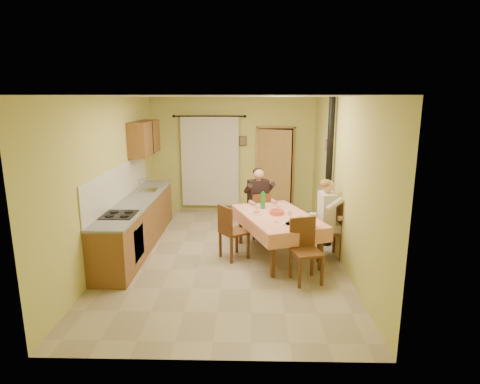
{
  "coord_description": "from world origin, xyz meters",
  "views": [
    {
      "loc": [
        0.41,
        -6.8,
        2.77
      ],
      "look_at": [
        0.25,
        0.1,
        1.15
      ],
      "focal_mm": 30.0,
      "sensor_mm": 36.0,
      "label": 1
    }
  ],
  "objects_px": {
    "chair_left": "(233,242)",
    "man_right": "(328,210)",
    "chair_near": "(306,264)",
    "dining_table": "(277,235)",
    "man_far": "(259,195)",
    "chair_far": "(259,223)",
    "stove_flue": "(328,193)",
    "chair_right": "(327,241)"
  },
  "relations": [
    {
      "from": "dining_table",
      "to": "chair_far",
      "type": "bearing_deg",
      "value": 87.64
    },
    {
      "from": "chair_near",
      "to": "man_right",
      "type": "xyz_separation_m",
      "value": [
        0.5,
        0.98,
        0.59
      ]
    },
    {
      "from": "chair_far",
      "to": "man_right",
      "type": "distance_m",
      "value": 1.68
    },
    {
      "from": "man_right",
      "to": "man_far",
      "type": "bearing_deg",
      "value": 42.81
    },
    {
      "from": "chair_far",
      "to": "chair_near",
      "type": "bearing_deg",
      "value": -90.71
    },
    {
      "from": "man_far",
      "to": "chair_far",
      "type": "bearing_deg",
      "value": -90.0
    },
    {
      "from": "chair_near",
      "to": "chair_far",
      "type": "bearing_deg",
      "value": -87.21
    },
    {
      "from": "chair_left",
      "to": "stove_flue",
      "type": "height_order",
      "value": "stove_flue"
    },
    {
      "from": "chair_near",
      "to": "man_far",
      "type": "xyz_separation_m",
      "value": [
        -0.69,
        2.03,
        0.59
      ]
    },
    {
      "from": "chair_far",
      "to": "chair_right",
      "type": "relative_size",
      "value": 0.91
    },
    {
      "from": "dining_table",
      "to": "chair_near",
      "type": "height_order",
      "value": "chair_near"
    },
    {
      "from": "chair_right",
      "to": "chair_left",
      "type": "bearing_deg",
      "value": 87.22
    },
    {
      "from": "stove_flue",
      "to": "chair_left",
      "type": "bearing_deg",
      "value": -157.27
    },
    {
      "from": "chair_right",
      "to": "man_right",
      "type": "distance_m",
      "value": 0.59
    },
    {
      "from": "chair_near",
      "to": "stove_flue",
      "type": "distance_m",
      "value": 1.9
    },
    {
      "from": "chair_right",
      "to": "man_right",
      "type": "xyz_separation_m",
      "value": [
        -0.02,
        -0.0,
        0.59
      ]
    },
    {
      "from": "man_far",
      "to": "stove_flue",
      "type": "distance_m",
      "value": 1.36
    },
    {
      "from": "chair_near",
      "to": "stove_flue",
      "type": "bearing_deg",
      "value": -126.26
    },
    {
      "from": "man_right",
      "to": "stove_flue",
      "type": "xyz_separation_m",
      "value": [
        0.11,
        0.66,
        0.15
      ]
    },
    {
      "from": "dining_table",
      "to": "stove_flue",
      "type": "bearing_deg",
      "value": 11.85
    },
    {
      "from": "chair_left",
      "to": "man_right",
      "type": "distance_m",
      "value": 1.76
    },
    {
      "from": "dining_table",
      "to": "stove_flue",
      "type": "xyz_separation_m",
      "value": [
        0.98,
        0.6,
        0.65
      ]
    },
    {
      "from": "chair_far",
      "to": "chair_right",
      "type": "height_order",
      "value": "chair_right"
    },
    {
      "from": "dining_table",
      "to": "man_far",
      "type": "bearing_deg",
      "value": 87.66
    },
    {
      "from": "chair_far",
      "to": "chair_left",
      "type": "height_order",
      "value": "chair_left"
    },
    {
      "from": "chair_right",
      "to": "man_right",
      "type": "relative_size",
      "value": 0.74
    },
    {
      "from": "dining_table",
      "to": "chair_far",
      "type": "height_order",
      "value": "chair_far"
    },
    {
      "from": "man_far",
      "to": "man_right",
      "type": "height_order",
      "value": "same"
    },
    {
      "from": "chair_left",
      "to": "stove_flue",
      "type": "distance_m",
      "value": 2.05
    },
    {
      "from": "chair_right",
      "to": "chair_left",
      "type": "xyz_separation_m",
      "value": [
        -1.67,
        -0.08,
        -0.0
      ]
    },
    {
      "from": "chair_near",
      "to": "chair_right",
      "type": "xyz_separation_m",
      "value": [
        0.52,
        0.98,
        0.0
      ]
    },
    {
      "from": "dining_table",
      "to": "chair_near",
      "type": "xyz_separation_m",
      "value": [
        0.37,
        -1.03,
        -0.09
      ]
    },
    {
      "from": "chair_near",
      "to": "dining_table",
      "type": "bearing_deg",
      "value": -86.09
    },
    {
      "from": "chair_near",
      "to": "man_right",
      "type": "distance_m",
      "value": 1.25
    },
    {
      "from": "dining_table",
      "to": "chair_left",
      "type": "bearing_deg",
      "value": 169.89
    },
    {
      "from": "chair_right",
      "to": "man_far",
      "type": "xyz_separation_m",
      "value": [
        -1.2,
        1.05,
        0.59
      ]
    },
    {
      "from": "chair_right",
      "to": "man_far",
      "type": "height_order",
      "value": "man_far"
    },
    {
      "from": "chair_right",
      "to": "man_far",
      "type": "relative_size",
      "value": 0.74
    },
    {
      "from": "chair_right",
      "to": "stove_flue",
      "type": "relative_size",
      "value": 0.37
    },
    {
      "from": "chair_right",
      "to": "man_right",
      "type": "bearing_deg",
      "value": 90.0
    },
    {
      "from": "chair_right",
      "to": "dining_table",
      "type": "bearing_deg",
      "value": 81.16
    },
    {
      "from": "chair_left",
      "to": "dining_table",
      "type": "bearing_deg",
      "value": 63.21
    }
  ]
}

